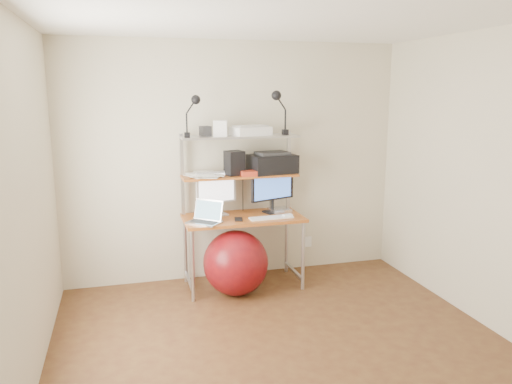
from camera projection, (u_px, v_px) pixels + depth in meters
room at (290, 196)px, 3.59m from camera, size 3.60×3.60×3.60m
computer_desk at (241, 195)px, 5.07m from camera, size 1.20×0.60×1.57m
wall_outlet at (308, 242)px, 5.69m from camera, size 0.08×0.01×0.12m
monitor_silver at (216, 190)px, 5.07m from camera, size 0.43×0.20×0.49m
monitor_black at (273, 188)px, 5.19m from camera, size 0.50×0.22×0.52m
laptop at (206, 218)px, 4.82m from camera, size 0.39×0.39×0.27m
keyboard at (271, 218)px, 4.99m from camera, size 0.45×0.15×0.01m
mouse at (287, 216)px, 5.04m from camera, size 0.10×0.07×0.03m
mac_mini at (280, 210)px, 5.24m from camera, size 0.22×0.22×0.04m
phone at (239, 219)px, 4.93m from camera, size 0.10×0.15×0.01m
printer at (272, 163)px, 5.18m from camera, size 0.51×0.38×0.22m
nas_cube at (234, 163)px, 5.05m from camera, size 0.20×0.20×0.25m
red_box at (250, 173)px, 5.01m from camera, size 0.19×0.13×0.05m
scanner at (250, 130)px, 5.03m from camera, size 0.43×0.33×0.10m
box_white at (220, 128)px, 4.90m from camera, size 0.16×0.14×0.16m
box_grey at (205, 131)px, 4.96m from camera, size 0.12×0.12×0.10m
clip_lamp_left at (194, 107)px, 4.73m from camera, size 0.16×0.09×0.40m
clip_lamp_right at (278, 103)px, 4.98m from camera, size 0.18×0.10×0.44m
exercise_ball at (236, 263)px, 4.93m from camera, size 0.65×0.65×0.65m
paper_stack at (204, 175)px, 5.00m from camera, size 0.41×0.42×0.03m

